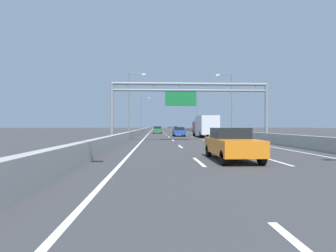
{
  "coord_description": "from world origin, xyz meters",
  "views": [
    {
      "loc": [
        -3.76,
        0.67,
        1.64
      ],
      "look_at": [
        0.05,
        81.32,
        1.6
      ],
      "focal_mm": 28.08,
      "sensor_mm": 36.0,
      "label": 1
    }
  ],
  "objects_px": {
    "sign_gantry": "(189,96)",
    "blue_car": "(179,131)",
    "box_truck": "(205,126)",
    "streetlamp_right_mid": "(230,101)",
    "orange_car": "(232,144)",
    "streetlamp_left_mid": "(130,100)",
    "streetlamp_right_far": "(196,112)",
    "yellow_car": "(175,128)",
    "green_car": "(157,130)",
    "streetlamp_left_far": "(142,112)"
  },
  "relations": [
    {
      "from": "blue_car",
      "to": "orange_car",
      "type": "bearing_deg",
      "value": -90.09
    },
    {
      "from": "sign_gantry",
      "to": "streetlamp_right_mid",
      "type": "height_order",
      "value": "streetlamp_right_mid"
    },
    {
      "from": "blue_car",
      "to": "streetlamp_right_mid",
      "type": "bearing_deg",
      "value": -18.4
    },
    {
      "from": "streetlamp_left_far",
      "to": "orange_car",
      "type": "relative_size",
      "value": 2.24
    },
    {
      "from": "box_truck",
      "to": "blue_car",
      "type": "bearing_deg",
      "value": 137.96
    },
    {
      "from": "streetlamp_right_far",
      "to": "yellow_car",
      "type": "height_order",
      "value": "streetlamp_right_far"
    },
    {
      "from": "sign_gantry",
      "to": "streetlamp_left_far",
      "type": "height_order",
      "value": "streetlamp_left_far"
    },
    {
      "from": "streetlamp_right_mid",
      "to": "green_car",
      "type": "height_order",
      "value": "streetlamp_right_mid"
    },
    {
      "from": "streetlamp_left_far",
      "to": "sign_gantry",
      "type": "bearing_deg",
      "value": -80.38
    },
    {
      "from": "streetlamp_right_mid",
      "to": "yellow_car",
      "type": "xyz_separation_m",
      "value": [
        -3.88,
        59.17,
        -4.66
      ]
    },
    {
      "from": "streetlamp_left_mid",
      "to": "streetlamp_right_far",
      "type": "bearing_deg",
      "value": 65.5
    },
    {
      "from": "streetlamp_left_mid",
      "to": "streetlamp_left_far",
      "type": "height_order",
      "value": "same"
    },
    {
      "from": "yellow_car",
      "to": "sign_gantry",
      "type": "bearing_deg",
      "value": -93.05
    },
    {
      "from": "streetlamp_right_far",
      "to": "orange_car",
      "type": "bearing_deg",
      "value": -97.3
    },
    {
      "from": "streetlamp_left_mid",
      "to": "green_car",
      "type": "bearing_deg",
      "value": 77.44
    },
    {
      "from": "yellow_car",
      "to": "streetlamp_left_mid",
      "type": "bearing_deg",
      "value": -100.58
    },
    {
      "from": "streetlamp_left_mid",
      "to": "orange_car",
      "type": "distance_m",
      "value": 27.88
    },
    {
      "from": "streetlamp_right_mid",
      "to": "blue_car",
      "type": "xyz_separation_m",
      "value": [
        -7.55,
        2.51,
        -4.65
      ]
    },
    {
      "from": "streetlamp_right_mid",
      "to": "blue_car",
      "type": "height_order",
      "value": "streetlamp_right_mid"
    },
    {
      "from": "streetlamp_right_far",
      "to": "yellow_car",
      "type": "distance_m",
      "value": 27.1
    },
    {
      "from": "streetlamp_right_mid",
      "to": "blue_car",
      "type": "bearing_deg",
      "value": 161.6
    },
    {
      "from": "streetlamp_left_mid",
      "to": "streetlamp_right_far",
      "type": "height_order",
      "value": "same"
    },
    {
      "from": "box_truck",
      "to": "orange_car",
      "type": "bearing_deg",
      "value": -98.01
    },
    {
      "from": "streetlamp_right_mid",
      "to": "box_truck",
      "type": "relative_size",
      "value": 1.11
    },
    {
      "from": "streetlamp_left_mid",
      "to": "yellow_car",
      "type": "height_order",
      "value": "streetlamp_left_mid"
    },
    {
      "from": "streetlamp_left_mid",
      "to": "blue_car",
      "type": "height_order",
      "value": "streetlamp_left_mid"
    },
    {
      "from": "streetlamp_right_mid",
      "to": "streetlamp_right_far",
      "type": "height_order",
      "value": "same"
    },
    {
      "from": "orange_car",
      "to": "yellow_car",
      "type": "bearing_deg",
      "value": 87.52
    },
    {
      "from": "blue_car",
      "to": "yellow_car",
      "type": "distance_m",
      "value": 56.78
    },
    {
      "from": "sign_gantry",
      "to": "streetlamp_right_mid",
      "type": "bearing_deg",
      "value": 54.13
    },
    {
      "from": "streetlamp_left_mid",
      "to": "streetlamp_right_mid",
      "type": "height_order",
      "value": "same"
    },
    {
      "from": "streetlamp_right_mid",
      "to": "blue_car",
      "type": "distance_m",
      "value": 9.21
    },
    {
      "from": "blue_car",
      "to": "streetlamp_left_far",
      "type": "bearing_deg",
      "value": 103.72
    },
    {
      "from": "blue_car",
      "to": "streetlamp_left_mid",
      "type": "bearing_deg",
      "value": -161.22
    },
    {
      "from": "streetlamp_right_far",
      "to": "orange_car",
      "type": "distance_m",
      "value": 59.92
    },
    {
      "from": "streetlamp_right_far",
      "to": "yellow_car",
      "type": "xyz_separation_m",
      "value": [
        -3.88,
        26.41,
        -4.66
      ]
    },
    {
      "from": "sign_gantry",
      "to": "box_truck",
      "type": "height_order",
      "value": "sign_gantry"
    },
    {
      "from": "streetlamp_left_far",
      "to": "blue_car",
      "type": "relative_size",
      "value": 2.18
    },
    {
      "from": "sign_gantry",
      "to": "orange_car",
      "type": "distance_m",
      "value": 16.51
    },
    {
      "from": "streetlamp_left_far",
      "to": "box_truck",
      "type": "bearing_deg",
      "value": -71.86
    },
    {
      "from": "sign_gantry",
      "to": "blue_car",
      "type": "height_order",
      "value": "sign_gantry"
    },
    {
      "from": "streetlamp_right_mid",
      "to": "orange_car",
      "type": "relative_size",
      "value": 2.24
    },
    {
      "from": "yellow_car",
      "to": "green_car",
      "type": "height_order",
      "value": "green_car"
    },
    {
      "from": "sign_gantry",
      "to": "orange_car",
      "type": "bearing_deg",
      "value": -89.98
    },
    {
      "from": "yellow_car",
      "to": "green_car",
      "type": "xyz_separation_m",
      "value": [
        -6.95,
        -40.76,
        0.04
      ]
    },
    {
      "from": "streetlamp_left_mid",
      "to": "green_car",
      "type": "height_order",
      "value": "streetlamp_left_mid"
    },
    {
      "from": "streetlamp_left_mid",
      "to": "yellow_car",
      "type": "xyz_separation_m",
      "value": [
        11.05,
        59.17,
        -4.66
      ]
    },
    {
      "from": "orange_car",
      "to": "blue_car",
      "type": "xyz_separation_m",
      "value": [
        0.04,
        29.01,
        -0.03
      ]
    },
    {
      "from": "streetlamp_right_far",
      "to": "blue_car",
      "type": "xyz_separation_m",
      "value": [
        -7.55,
        -30.25,
        -4.65
      ]
    },
    {
      "from": "streetlamp_right_far",
      "to": "blue_car",
      "type": "distance_m",
      "value": 31.52
    }
  ]
}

